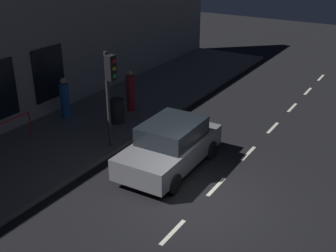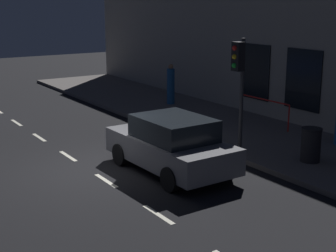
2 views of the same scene
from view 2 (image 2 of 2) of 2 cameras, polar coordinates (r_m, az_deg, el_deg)
The scene contains 9 objects.
ground_plane at distance 14.38m, azimuth -8.79°, elevation -4.99°, with size 60.00×60.00×0.00m, color black.
sidewalk at distance 17.73m, azimuth 9.85°, elevation -1.12°, with size 4.50×32.00×0.15m.
building_facade at distance 19.01m, azimuth 16.04°, elevation 10.40°, with size 0.65×32.00×7.25m.
lane_centre_line at distance 13.53m, azimuth -7.01°, elevation -6.15°, with size 0.12×27.20×0.01m.
traffic_light at distance 14.94m, azimuth 8.04°, elevation 6.17°, with size 0.46×0.32×3.44m.
parked_car_0 at distance 13.89m, azimuth 0.36°, elevation -2.09°, with size 2.03×4.13×1.58m.
pedestrian_2 at distance 22.43m, azimuth 0.31°, elevation 4.61°, with size 0.39×0.39×1.78m.
trash_bin at distance 14.95m, azimuth 15.86°, elevation -2.05°, with size 0.58×0.58×0.98m.
red_railing at distance 18.93m, azimuth 10.84°, elevation 2.34°, with size 0.05×2.51×0.97m.
Camera 2 is at (-5.54, -12.43, 4.65)m, focal length 53.90 mm.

